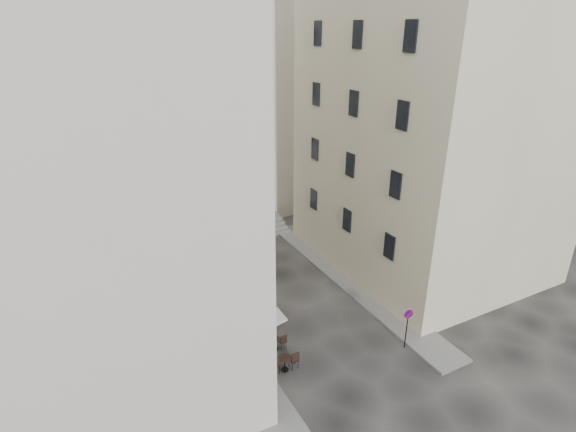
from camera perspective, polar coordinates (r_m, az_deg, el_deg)
ground at (r=24.93m, az=2.99°, el=-13.84°), size 90.00×90.00×0.00m
sidewalk_left at (r=26.45m, az=-10.18°, el=-11.62°), size 2.00×22.00×0.12m
sidewalk_right at (r=29.05m, az=7.73°, el=-8.00°), size 2.00×18.00×0.12m
building_left at (r=20.59m, az=-27.53°, el=7.41°), size 12.20×16.20×20.60m
building_right at (r=29.79m, az=17.85°, el=11.08°), size 12.20×14.20×18.60m
building_back at (r=37.66m, az=-13.28°, el=13.89°), size 18.20×10.20×18.60m
cafe_storefront at (r=23.10m, az=-7.69°, el=-11.66°), size 1.74×7.30×3.50m
stone_steps at (r=34.59m, az=-7.56°, el=-2.00°), size 9.00×3.15×0.80m
bollard_near at (r=22.73m, az=-3.05°, el=-16.40°), size 0.12×0.12×0.98m
bollard_mid at (r=25.32m, az=-6.43°, el=-11.84°), size 0.12×0.12×0.98m
bollard_far at (r=28.11m, az=-9.08°, el=-8.13°), size 0.12×0.12×0.98m
no_parking_sign at (r=23.31m, az=14.96°, el=-12.73°), size 0.52×0.15×2.29m
bistro_table_a at (r=22.02m, az=-0.48°, el=-18.05°), size 1.34×0.63×0.94m
bistro_table_b at (r=23.19m, az=-1.66°, el=-15.80°), size 1.14×0.54×0.80m
bistro_table_c at (r=24.57m, az=-4.25°, el=-13.28°), size 1.16×0.55×0.82m
bistro_table_d at (r=25.71m, az=-5.02°, el=-11.22°), size 1.41×0.66×0.99m
bistro_table_e at (r=26.75m, az=-7.68°, el=-10.00°), size 1.24×0.58×0.87m
pedestrian at (r=25.99m, az=-5.67°, el=-9.64°), size 0.82×0.69×1.92m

